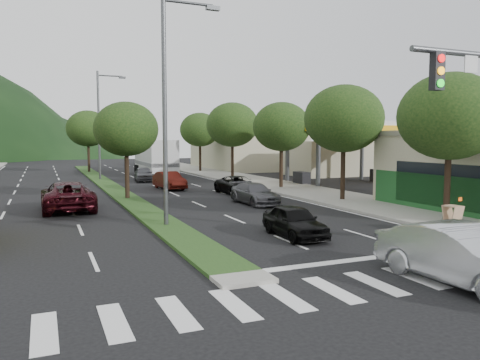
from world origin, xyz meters
name	(u,v)px	position (x,y,z in m)	size (l,w,h in m)	color
ground	(237,277)	(0.00, 0.00, 0.00)	(160.00, 160.00, 0.00)	black
sidewalk_right	(259,182)	(12.50, 25.00, 0.07)	(5.00, 90.00, 0.15)	gray
median	(107,185)	(0.00, 28.00, 0.06)	(1.60, 56.00, 0.12)	#1E3B15
crosswalk	(269,299)	(0.00, -2.00, 0.01)	(19.00, 2.20, 0.01)	silver
gas_canopy	(343,129)	(19.00, 22.00, 4.65)	(12.20, 8.20, 5.25)	silver
bldg_right_far	(246,148)	(19.50, 44.00, 2.60)	(10.00, 16.00, 5.20)	beige
tree_r_a	(450,116)	(12.00, 4.00, 4.82)	(4.60, 4.60, 6.63)	black
tree_r_b	(344,119)	(12.00, 12.00, 5.04)	(4.80, 4.80, 6.94)	black
tree_r_c	(281,127)	(12.00, 20.00, 4.75)	(4.40, 4.40, 6.48)	black
tree_r_d	(232,125)	(12.00, 30.00, 5.18)	(5.00, 5.00, 7.17)	black
tree_r_e	(200,130)	(12.00, 40.00, 4.89)	(4.60, 4.60, 6.71)	black
tree_med_near	(126,129)	(0.00, 18.00, 4.43)	(4.00, 4.00, 6.02)	black
tree_med_far	(88,129)	(0.00, 44.00, 5.01)	(4.80, 4.80, 6.94)	black
streetlight_near	(169,97)	(0.21, 8.00, 5.58)	(2.60, 0.25, 10.00)	#47494C
streetlight_mid	(101,120)	(0.21, 33.00, 5.58)	(2.60, 0.25, 10.00)	#47494C
sedan_silver	(462,256)	(5.11, -3.00, 0.79)	(1.67, 4.78, 1.58)	#B4B6BC
suv_maroon	(67,196)	(-3.70, 14.74, 0.78)	(2.59, 5.62, 1.56)	black
car_queue_a	(295,221)	(4.11, 4.00, 0.62)	(1.47, 3.65, 1.24)	black
car_queue_b	(255,194)	(6.59, 13.09, 0.61)	(1.71, 4.21, 1.22)	#4A494E
car_queue_c	(169,180)	(4.02, 23.09, 0.67)	(1.41, 4.04, 1.33)	#4D120C
car_queue_d	(238,185)	(7.62, 18.09, 0.62)	(2.06, 4.46, 1.24)	black
car_queue_e	(143,174)	(3.56, 30.74, 0.66)	(1.55, 3.85, 1.31)	#505156
car_queue_f	(164,170)	(6.64, 35.74, 0.66)	(1.84, 4.52, 1.31)	black
motorhome	(155,157)	(6.10, 37.09, 1.98)	(3.22, 9.75, 3.72)	silver
a_frame_sign	(453,215)	(10.50, 2.26, 0.73)	(0.63, 0.71, 1.31)	tan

